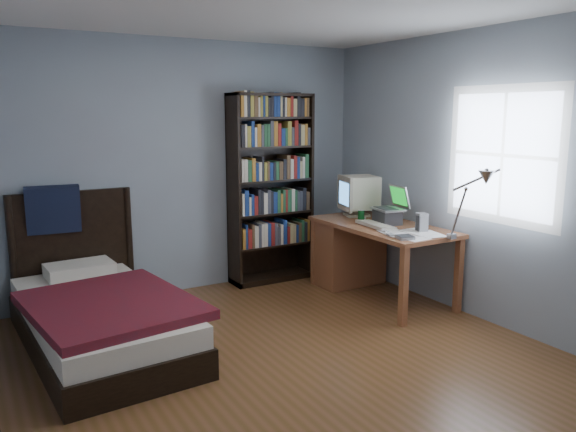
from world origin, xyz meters
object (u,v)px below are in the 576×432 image
object	(u,v)px
soda_can	(361,216)
bookshelf	(271,189)
keyboard	(376,225)
laptop	(389,213)
desk_lamp	(481,185)
bed	(98,312)
desk	(356,248)
speaker	(422,223)
crt_monitor	(358,193)

from	to	relation	value
soda_can	bookshelf	size ratio (longest dim) A/B	0.06
soda_can	keyboard	bearing A→B (deg)	-93.80
bookshelf	laptop	bearing A→B (deg)	-55.70
desk_lamp	bookshelf	distance (m)	2.32
bed	bookshelf	bearing A→B (deg)	21.97
bookshelf	desk	bearing A→B (deg)	-45.23
desk_lamp	keyboard	world-z (taller)	desk_lamp
speaker	bookshelf	distance (m)	1.68
desk	crt_monitor	xyz separation A→B (m)	(0.07, 0.09, 0.56)
crt_monitor	desk_lamp	bearing A→B (deg)	-92.83
keyboard	bookshelf	size ratio (longest dim) A/B	0.22
bed	speaker	bearing A→B (deg)	-14.25
speaker	bed	xyz separation A→B (m)	(-2.73, 0.69, -0.56)
desk	soda_can	world-z (taller)	soda_can
soda_can	desk_lamp	bearing A→B (deg)	-85.90
laptop	speaker	world-z (taller)	laptop
crt_monitor	bed	xyz separation A→B (m)	(-2.71, -0.24, -0.71)
desk	speaker	xyz separation A→B (m)	(0.09, -0.85, 0.40)
laptop	bookshelf	xyz separation A→B (m)	(-0.72, 1.06, 0.16)
laptop	bed	bearing A→B (deg)	174.68
laptop	desk_lamp	bearing A→B (deg)	-94.14
desk	soda_can	size ratio (longest dim) A/B	12.54
soda_can	laptop	bearing A→B (deg)	-47.76
soda_can	bookshelf	xyz separation A→B (m)	(-0.54, 0.86, 0.21)
crt_monitor	bookshelf	world-z (taller)	bookshelf
speaker	desk	bearing A→B (deg)	111.18
crt_monitor	desk_lamp	size ratio (longest dim) A/B	0.70
crt_monitor	speaker	bearing A→B (deg)	-89.18
crt_monitor	keyboard	bearing A→B (deg)	-109.87
desk_lamp	crt_monitor	bearing A→B (deg)	87.17
laptop	speaker	size ratio (longest dim) A/B	2.15
desk	laptop	size ratio (longest dim) A/B	4.00
desk	desk_lamp	xyz separation A→B (m)	(-0.01, -1.57, 0.84)
laptop	desk_lamp	size ratio (longest dim) A/B	0.58
desk	speaker	world-z (taller)	speaker
desk	desk_lamp	world-z (taller)	desk_lamp
laptop	desk_lamp	xyz separation A→B (m)	(-0.08, -1.16, 0.41)
desk	keyboard	bearing A→B (deg)	-104.97
crt_monitor	desk_lamp	world-z (taller)	desk_lamp
desk	desk_lamp	size ratio (longest dim) A/B	2.30
keyboard	bookshelf	xyz separation A→B (m)	(-0.52, 1.10, 0.25)
keyboard	bed	world-z (taller)	bed
crt_monitor	laptop	xyz separation A→B (m)	(0.00, -0.50, -0.13)
laptop	bookshelf	size ratio (longest dim) A/B	0.19
keyboard	bookshelf	world-z (taller)	bookshelf
speaker	soda_can	xyz separation A→B (m)	(-0.19, 0.64, -0.03)
crt_monitor	bookshelf	xyz separation A→B (m)	(-0.72, 0.56, 0.03)
desk_lamp	soda_can	xyz separation A→B (m)	(-0.10, 1.36, -0.46)
desk	crt_monitor	world-z (taller)	crt_monitor
keyboard	crt_monitor	bearing A→B (deg)	74.53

